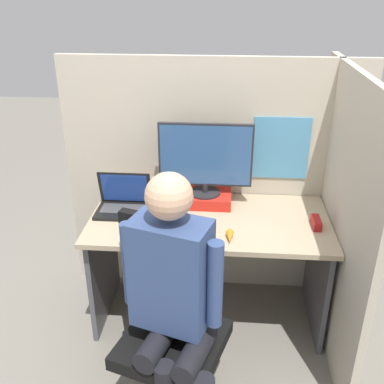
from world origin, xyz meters
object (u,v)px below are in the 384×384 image
object	(u,v)px
paper_box	(205,198)
laptop	(124,204)
monitor	(205,158)
carrot_toy	(230,237)
person	(173,293)
office_chair	(168,317)
stapler	(316,223)

from	to	relation	value
paper_box	laptop	world-z (taller)	laptop
monitor	laptop	xyz separation A→B (m)	(-0.48, -0.14, -0.26)
carrot_toy	person	bearing A→B (deg)	-115.42
office_chair	person	size ratio (longest dim) A/B	0.74
laptop	person	distance (m)	0.89
monitor	carrot_toy	world-z (taller)	monitor
paper_box	carrot_toy	xyz separation A→B (m)	(0.16, -0.43, -0.01)
paper_box	carrot_toy	bearing A→B (deg)	-69.78
stapler	carrot_toy	distance (m)	0.52
paper_box	monitor	world-z (taller)	monitor
paper_box	person	bearing A→B (deg)	-95.30
paper_box	monitor	distance (m)	0.27
paper_box	office_chair	world-z (taller)	office_chair
laptop	carrot_toy	xyz separation A→B (m)	(0.64, -0.29, -0.02)
paper_box	office_chair	bearing A→B (deg)	-99.41
stapler	office_chair	size ratio (longest dim) A/B	0.13
paper_box	carrot_toy	world-z (taller)	paper_box
laptop	person	size ratio (longest dim) A/B	0.24
carrot_toy	office_chair	size ratio (longest dim) A/B	0.13
laptop	stapler	size ratio (longest dim) A/B	2.51
monitor	office_chair	bearing A→B (deg)	-99.38
person	stapler	bearing A→B (deg)	43.73
monitor	paper_box	bearing A→B (deg)	-90.00
monitor	carrot_toy	bearing A→B (deg)	-69.90
carrot_toy	person	xyz separation A→B (m)	(-0.24, -0.51, 0.01)
monitor	laptop	bearing A→B (deg)	-163.36
laptop	carrot_toy	bearing A→B (deg)	-24.11
person	paper_box	bearing A→B (deg)	84.70
carrot_toy	paper_box	bearing A→B (deg)	110.22
monitor	person	world-z (taller)	person
monitor	carrot_toy	size ratio (longest dim) A/B	4.67
paper_box	person	world-z (taller)	person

